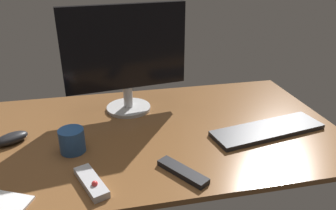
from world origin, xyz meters
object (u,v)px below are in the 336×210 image
coffee_mug (72,141)px  media_remote (91,182)px  tv_remote (183,172)px  notepad (2,205)px  monitor (126,54)px  keyboard (268,130)px  computer_mouse (12,138)px

coffee_mug → media_remote: bearing=-73.4°
tv_remote → coffee_mug: (-34.49, 21.28, 3.36)cm
notepad → tv_remote: bearing=3.6°
monitor → coffee_mug: bearing=-135.0°
keyboard → notepad: (-91.98, -22.57, -0.57)cm
coffee_mug → notepad: (-18.08, -24.62, -3.94)cm
keyboard → media_remote: (-67.69, -18.80, 0.26)cm
keyboard → coffee_mug: 74.00cm
coffee_mug → notepad: coffee_mug is taller
monitor → media_remote: bearing=-116.1°
media_remote → notepad: size_ratio=1.24×
computer_mouse → notepad: bearing=-115.9°
media_remote → coffee_mug: (-6.21, 20.85, 3.11)cm
media_remote → coffee_mug: coffee_mug is taller
media_remote → notepad: (-24.29, -3.77, -0.83)cm
monitor → notepad: (-40.93, -55.01, -25.04)cm
keyboard → tv_remote: bearing=-164.1°
tv_remote → coffee_mug: size_ratio=2.10×
computer_mouse → keyboard: bearing=-40.2°
computer_mouse → media_remote: bearing=-80.5°
keyboard → tv_remote: (-39.40, -19.23, 0.01)cm
tv_remote → computer_mouse: bearing=-152.9°
computer_mouse → coffee_mug: size_ratio=1.34×
keyboard → tv_remote: size_ratio=2.44×
monitor → computer_mouse: bearing=-164.4°
monitor → tv_remote: size_ratio=2.81×
monitor → coffee_mug: 43.48cm
tv_remote → notepad: size_ratio=1.32×
media_remote → notepad: 24.60cm
computer_mouse → media_remote: (28.52, -31.39, -0.73)cm
keyboard → coffee_mug: bearing=168.3°
tv_remote → notepad: tv_remote is taller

